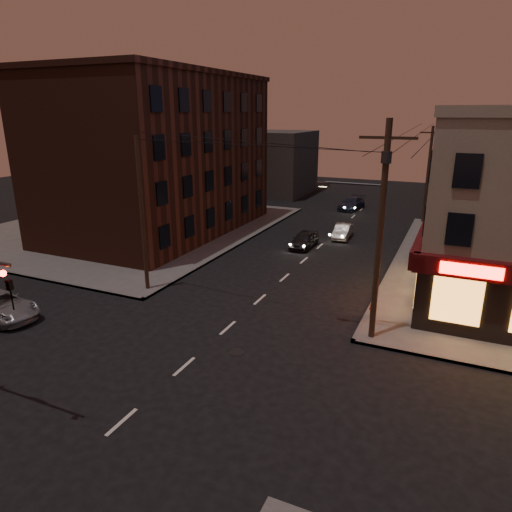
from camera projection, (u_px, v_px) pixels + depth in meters
The scene contains 13 objects.
ground at pixel (184, 367), 19.46m from camera, with size 120.00×120.00×0.00m, color black.
sidewalk_nw at pixel (133, 226), 43.00m from camera, with size 24.00×28.00×0.15m, color #514F4C.
brick_apartment at pixel (159, 157), 39.64m from camera, with size 12.00×20.00×13.00m, color #432015.
bg_building_ne_a at pixel (507, 183), 45.92m from camera, with size 10.00×12.00×7.00m, color #3F3D3A.
bg_building_nw at pixel (274, 163), 59.84m from camera, with size 9.00×10.00×8.00m, color #3F3D3A.
bg_building_ne_b at pixel (482, 171), 59.02m from camera, with size 8.00×8.00×6.00m, color #3F3D3A.
utility_pole_main at pixel (378, 221), 20.13m from camera, with size 4.20×0.44×10.00m.
utility_pole_far at pixel (428, 175), 43.19m from camera, with size 0.26×0.26×9.00m, color #382619.
utility_pole_west at pixel (142, 216), 26.36m from camera, with size 0.24×0.24×9.00m, color #382619.
sedan_near at pixel (304, 239), 36.41m from camera, with size 1.54×3.82×1.30m, color black.
sedan_mid at pixel (343, 231), 39.10m from camera, with size 1.26×3.60×1.19m, color gray.
sedan_far at pixel (352, 203), 50.54m from camera, with size 1.87×4.61×1.34m, color #1C2439.
fire_hydrant at pixel (372, 309), 23.75m from camera, with size 0.35×0.35×0.78m.
Camera 1 is at (9.84, -14.34, 10.39)m, focal length 32.00 mm.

